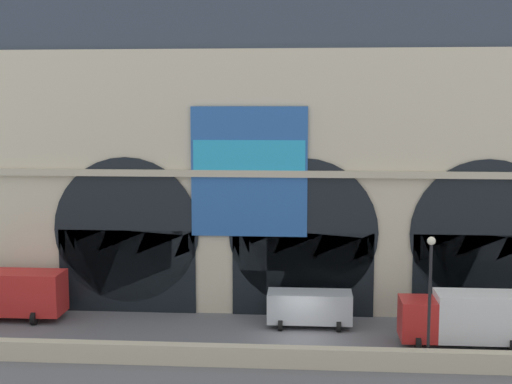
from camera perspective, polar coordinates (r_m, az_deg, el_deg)
ground_plane at (r=41.75m, az=3.74°, el=-11.99°), size 200.00×200.00×0.00m
quay_parapet_wall at (r=37.58m, az=3.69°, el=-13.31°), size 90.00×0.70×1.08m
station_building at (r=47.29m, az=3.95°, el=2.64°), size 48.70×5.77×20.48m
box_truck_west at (r=47.87m, az=-19.65°, el=-7.78°), size 7.50×2.91×3.12m
van_center at (r=43.89m, az=4.39°, el=-9.34°), size 5.20×2.48×2.20m
box_truck_mideast at (r=41.92m, az=16.96°, el=-9.77°), size 7.50×2.91×3.12m
street_lamp_quayside at (r=37.74m, az=14.02°, el=-7.27°), size 0.44×0.44×6.90m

